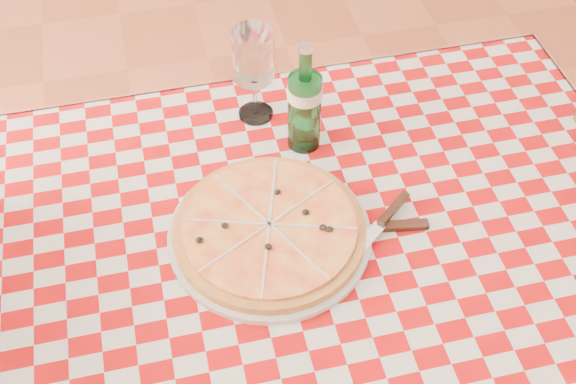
{
  "coord_description": "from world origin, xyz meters",
  "views": [
    {
      "loc": [
        -0.21,
        -0.74,
        1.76
      ],
      "look_at": [
        -0.02,
        0.06,
        0.82
      ],
      "focal_mm": 45.0,
      "sensor_mm": 36.0,
      "label": 1
    }
  ],
  "objects_px": {
    "pizza_plate": "(269,229)",
    "dining_table": "(306,270)",
    "water_bottle": "(305,97)",
    "wine_glass": "(254,76)"
  },
  "relations": [
    {
      "from": "dining_table",
      "to": "water_bottle",
      "type": "distance_m",
      "value": 0.32
    },
    {
      "from": "dining_table",
      "to": "water_bottle",
      "type": "bearing_deg",
      "value": 77.33
    },
    {
      "from": "dining_table",
      "to": "pizza_plate",
      "type": "bearing_deg",
      "value": 166.09
    },
    {
      "from": "pizza_plate",
      "to": "wine_glass",
      "type": "relative_size",
      "value": 1.75
    },
    {
      "from": "pizza_plate",
      "to": "dining_table",
      "type": "bearing_deg",
      "value": -13.91
    },
    {
      "from": "water_bottle",
      "to": "wine_glass",
      "type": "height_order",
      "value": "water_bottle"
    },
    {
      "from": "pizza_plate",
      "to": "wine_glass",
      "type": "distance_m",
      "value": 0.33
    },
    {
      "from": "dining_table",
      "to": "pizza_plate",
      "type": "relative_size",
      "value": 3.36
    },
    {
      "from": "dining_table",
      "to": "water_bottle",
      "type": "relative_size",
      "value": 5.06
    },
    {
      "from": "pizza_plate",
      "to": "water_bottle",
      "type": "relative_size",
      "value": 1.5
    }
  ]
}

